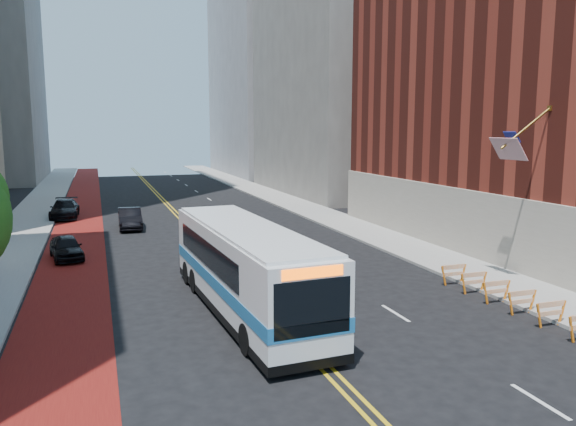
% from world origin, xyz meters
% --- Properties ---
extents(ground, '(160.00, 160.00, 0.00)m').
position_xyz_m(ground, '(0.00, 0.00, 0.00)').
color(ground, black).
rests_on(ground, ground).
extents(sidewalk_left, '(4.00, 140.00, 0.15)m').
position_xyz_m(sidewalk_left, '(-12.00, 30.00, 0.07)').
color(sidewalk_left, gray).
rests_on(sidewalk_left, ground).
extents(sidewalk_right, '(4.00, 140.00, 0.15)m').
position_xyz_m(sidewalk_right, '(12.00, 30.00, 0.07)').
color(sidewalk_right, gray).
rests_on(sidewalk_right, ground).
extents(bus_lane_paint, '(3.60, 140.00, 0.01)m').
position_xyz_m(bus_lane_paint, '(-8.10, 30.00, 0.00)').
color(bus_lane_paint, '#600F0D').
rests_on(bus_lane_paint, ground).
extents(center_line_inner, '(0.14, 140.00, 0.01)m').
position_xyz_m(center_line_inner, '(-0.18, 30.00, 0.00)').
color(center_line_inner, gold).
rests_on(center_line_inner, ground).
extents(center_line_outer, '(0.14, 140.00, 0.01)m').
position_xyz_m(center_line_outer, '(0.18, 30.00, 0.00)').
color(center_line_outer, gold).
rests_on(center_line_outer, ground).
extents(lane_dashes, '(0.14, 98.20, 0.01)m').
position_xyz_m(lane_dashes, '(4.80, 38.00, 0.01)').
color(lane_dashes, silver).
rests_on(lane_dashes, ground).
extents(midrise_right_near, '(18.00, 26.00, 40.00)m').
position_xyz_m(midrise_right_near, '(23.00, 48.00, 20.00)').
color(midrise_right_near, slate).
rests_on(midrise_right_near, ground).
extents(midrise_right_far, '(20.00, 28.00, 55.00)m').
position_xyz_m(midrise_right_far, '(24.00, 78.00, 27.50)').
color(midrise_right_far, gray).
rests_on(midrise_right_far, ground).
extents(construction_barriers, '(1.42, 10.91, 1.00)m').
position_xyz_m(construction_barriers, '(9.60, 3.42, 0.68)').
color(construction_barriers, orange).
rests_on(construction_barriers, ground).
extents(transit_bus, '(3.60, 13.37, 3.64)m').
position_xyz_m(transit_bus, '(-1.01, 8.23, 1.90)').
color(transit_bus, silver).
rests_on(transit_bus, ground).
extents(car_a, '(2.25, 4.24, 1.37)m').
position_xyz_m(car_a, '(-8.48, 20.86, 0.69)').
color(car_a, black).
rests_on(car_a, ground).
extents(car_b, '(1.71, 4.74, 1.56)m').
position_xyz_m(car_b, '(-4.36, 30.12, 0.78)').
color(car_b, black).
rests_on(car_b, ground).
extents(car_c, '(2.37, 5.45, 1.56)m').
position_xyz_m(car_c, '(-9.30, 37.17, 0.78)').
color(car_c, black).
rests_on(car_c, ground).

